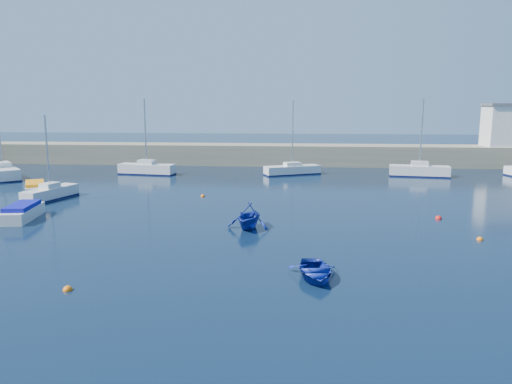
# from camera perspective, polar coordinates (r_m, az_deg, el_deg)

# --- Properties ---
(ground) EXTENTS (220.00, 220.00, 0.00)m
(ground) POSITION_cam_1_polar(r_m,az_deg,el_deg) (20.29, -0.20, -13.20)
(ground) COLOR black
(ground) RESTS_ON ground
(back_wall) EXTENTS (96.00, 4.50, 2.60)m
(back_wall) POSITION_cam_1_polar(r_m,az_deg,el_deg) (64.91, 3.24, 4.27)
(back_wall) COLOR gray
(back_wall) RESTS_ON ground
(sailboat_3) EXTENTS (2.87, 5.44, 7.01)m
(sailboat_3) POSITION_cam_1_polar(r_m,az_deg,el_deg) (45.19, -22.45, -0.09)
(sailboat_3) COLOR silver
(sailboat_3) RESTS_ON ground
(sailboat_4) EXTENTS (6.67, 7.18, 10.05)m
(sailboat_4) POSITION_cam_1_polar(r_m,az_deg,el_deg) (60.01, -26.96, 2.08)
(sailboat_4) COLOR silver
(sailboat_4) RESTS_ON ground
(sailboat_5) EXTENTS (6.51, 2.67, 8.42)m
(sailboat_5) POSITION_cam_1_polar(r_m,az_deg,el_deg) (57.60, -12.38, 2.63)
(sailboat_5) COLOR silver
(sailboat_5) RESTS_ON ground
(sailboat_6) EXTENTS (6.46, 4.15, 8.22)m
(sailboat_6) POSITION_cam_1_polar(r_m,az_deg,el_deg) (56.19, 4.16, 2.56)
(sailboat_6) COLOR silver
(sailboat_6) RESTS_ON ground
(sailboat_7) EXTENTS (6.48, 2.62, 8.42)m
(sailboat_7) POSITION_cam_1_polar(r_m,az_deg,el_deg) (57.56, 18.16, 2.36)
(sailboat_7) COLOR silver
(sailboat_7) RESTS_ON ground
(motorboat_1) EXTENTS (2.19, 4.61, 1.09)m
(motorboat_1) POSITION_cam_1_polar(r_m,az_deg,el_deg) (38.41, -25.12, -2.08)
(motorboat_1) COLOR silver
(motorboat_1) RESTS_ON ground
(motorboat_2) EXTENTS (3.62, 4.79, 0.95)m
(motorboat_2) POSITION_cam_1_polar(r_m,az_deg,el_deg) (49.36, -23.93, 0.49)
(motorboat_2) COLOR silver
(motorboat_2) RESTS_ON ground
(dinghy_center) EXTENTS (2.64, 3.46, 0.67)m
(dinghy_center) POSITION_cam_1_polar(r_m,az_deg,el_deg) (23.58, 6.75, -8.97)
(dinghy_center) COLOR navy
(dinghy_center) RESTS_ON ground
(dinghy_left) EXTENTS (3.29, 3.63, 1.67)m
(dinghy_left) POSITION_cam_1_polar(r_m,az_deg,el_deg) (32.14, -0.83, -2.75)
(dinghy_left) COLOR navy
(dinghy_left) RESTS_ON ground
(buoy_0) EXTENTS (0.42, 0.42, 0.42)m
(buoy_0) POSITION_cam_1_polar(r_m,az_deg,el_deg) (23.58, -20.72, -10.46)
(buoy_0) COLOR orange
(buoy_0) RESTS_ON ground
(buoy_1) EXTENTS (0.46, 0.46, 0.46)m
(buoy_1) POSITION_cam_1_polar(r_m,az_deg,el_deg) (37.23, 20.13, -2.90)
(buoy_1) COLOR red
(buoy_1) RESTS_ON ground
(buoy_2) EXTENTS (0.39, 0.39, 0.39)m
(buoy_2) POSITION_cam_1_polar(r_m,az_deg,el_deg) (32.57, 24.20, -5.01)
(buoy_2) COLOR orange
(buoy_2) RESTS_ON ground
(buoy_3) EXTENTS (0.39, 0.39, 0.39)m
(buoy_3) POSITION_cam_1_polar(r_m,az_deg,el_deg) (43.38, -6.10, -0.51)
(buoy_3) COLOR orange
(buoy_3) RESTS_ON ground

